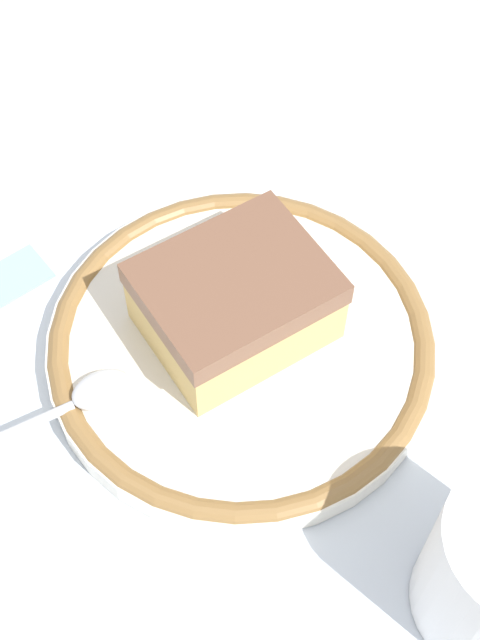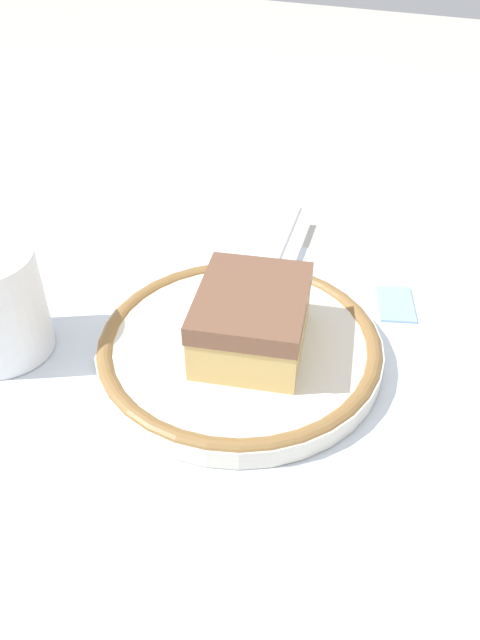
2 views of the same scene
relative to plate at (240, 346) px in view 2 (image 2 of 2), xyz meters
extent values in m
plane|color=#B7B2A8|center=(0.01, 0.00, -0.01)|extent=(2.40, 2.40, 0.00)
cube|color=silver|center=(0.01, 0.00, -0.01)|extent=(0.54, 0.35, 0.00)
cylinder|color=silver|center=(0.00, 0.00, 0.00)|extent=(0.22, 0.22, 0.02)
torus|color=olive|center=(0.00, 0.00, 0.00)|extent=(0.22, 0.22, 0.01)
cube|color=#DBB76B|center=(0.01, 0.00, 0.02)|extent=(0.09, 0.11, 0.03)
cube|color=brown|center=(0.01, 0.00, 0.05)|extent=(0.10, 0.11, 0.01)
ellipsoid|color=silver|center=(-0.01, 0.08, 0.01)|extent=(0.03, 0.04, 0.01)
cylinder|color=silver|center=(-0.02, 0.15, 0.01)|extent=(0.02, 0.11, 0.01)
cylinder|color=#B7722D|center=(-0.17, -0.06, 0.01)|extent=(0.07, 0.07, 0.03)
cube|color=#8CB2E0|center=(0.10, 0.11, -0.01)|extent=(0.04, 0.06, 0.01)
camera|label=1|loc=(-0.25, 0.10, 0.43)|focal=50.92mm
camera|label=2|loc=(0.14, -0.33, 0.31)|focal=34.78mm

